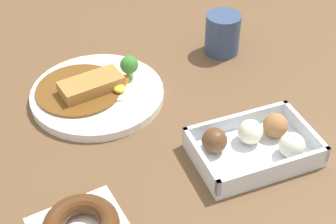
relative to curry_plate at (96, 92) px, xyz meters
name	(u,v)px	position (x,y,z in m)	size (l,w,h in m)	color
ground_plane	(162,141)	(-0.08, 0.17, -0.01)	(1.60, 1.60, 0.00)	brown
curry_plate	(96,92)	(0.00, 0.00, 0.00)	(0.27, 0.27, 0.07)	white
donut_box	(255,144)	(-0.22, 0.26, 0.01)	(0.21, 0.14, 0.06)	silver
coffee_mug	(223,34)	(-0.31, -0.06, 0.03)	(0.08, 0.08, 0.09)	#33476B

